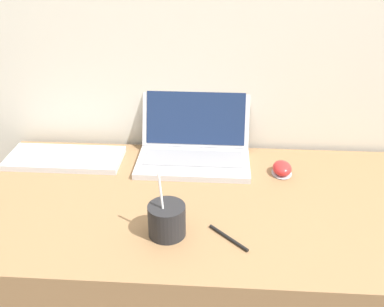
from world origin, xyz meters
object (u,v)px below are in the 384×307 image
Objects in this scene: laptop at (194,146)px; computer_mouse at (282,169)px; external_keyboard at (65,158)px; pen at (228,238)px; drink_cup at (167,219)px.

laptop is 4.46× the size of computer_mouse.
external_keyboard is (-0.74, 0.04, -0.01)m from computer_mouse.
laptop reaches higher than pen.
computer_mouse is 0.22× the size of external_keyboard.
external_keyboard is at bearing -174.30° from laptop.
drink_cup is 0.17m from pen.
pen is at bearing -34.79° from external_keyboard.
laptop is at bearing 164.19° from computer_mouse.
pen is at bearing -4.19° from drink_cup.
pen is (0.16, -0.01, -0.04)m from drink_cup.
drink_cup reaches higher than computer_mouse.
computer_mouse is 0.82× the size of pen.
computer_mouse is at bearing -3.01° from external_keyboard.
drink_cup is 0.48m from computer_mouse.
external_keyboard is (-0.40, 0.38, -0.04)m from drink_cup.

